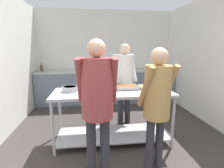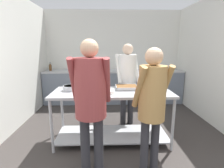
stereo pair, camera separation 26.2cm
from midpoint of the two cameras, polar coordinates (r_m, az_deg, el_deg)
wall_rear at (r=5.36m, az=1.72°, el=9.11°), size 4.07×0.06×2.65m
wall_left at (r=3.67m, az=-29.08°, el=6.31°), size 0.06×4.29×2.65m
wall_right at (r=4.02m, az=33.90°, el=6.15°), size 0.06×4.29×2.65m
back_counter at (r=5.11m, az=1.93°, el=-0.73°), size 3.91×0.65×0.93m
serving_counter at (r=2.94m, az=2.65°, el=-7.80°), size 1.94×0.74×0.88m
sauce_pan at (r=2.95m, az=-10.96°, el=-1.24°), size 0.39×0.25×0.08m
broccoli_bowl at (r=2.69m, az=-4.59°, el=-2.48°), size 0.23×0.23×0.11m
plate_stack at (r=2.71m, az=1.07°, el=-2.66°), size 0.24×0.24×0.05m
serving_tray_vegetables at (r=3.03m, az=7.25°, el=-1.14°), size 0.38×0.33×0.05m
serving_tray_roast at (r=3.06m, az=15.43°, el=-1.37°), size 0.41×0.29×0.05m
guest_serving_left at (r=2.07m, az=-3.42°, el=-3.62°), size 0.48×0.37×1.68m
guest_serving_right at (r=2.20m, az=16.29°, el=-4.51°), size 0.48×0.40×1.59m
cook_behind_counter at (r=3.52m, az=7.16°, el=2.56°), size 0.51×0.40×1.66m
water_bottle at (r=5.22m, az=-18.15°, el=5.29°), size 0.08×0.08×0.23m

